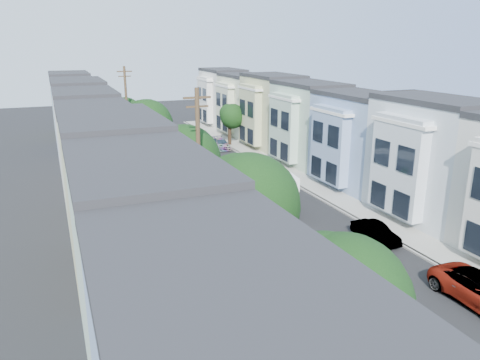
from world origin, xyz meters
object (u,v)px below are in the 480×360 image
object	(u,v)px
fedex_truck	(269,186)
lead_sedan	(239,175)
tree_d	(146,126)
tree_far_r	(232,117)
parked_left_c	(232,252)
parked_right_d	(221,144)
tree_b	(246,205)
parked_left_b	(302,329)
tree_c	(184,161)
utility_pole_far	(127,114)
parked_right_b	(375,233)
parked_right_c	(265,168)
tree_a	(340,303)
parked_left_d	(179,192)
tree_e	(124,117)
utility_pole_near	(199,174)

from	to	relation	value
fedex_truck	lead_sedan	size ratio (longest dim) A/B	1.43
tree_d	tree_far_r	distance (m)	18.79
parked_left_c	parked_right_d	distance (m)	30.79
parked_right_d	tree_b	bearing A→B (deg)	-104.95
parked_left_c	parked_left_b	bearing A→B (deg)	-93.80
fedex_truck	parked_left_c	world-z (taller)	fedex_truck
parked_left_b	tree_c	bearing A→B (deg)	101.57
utility_pole_far	parked_right_b	size ratio (longest dim) A/B	2.74
tree_c	parked_right_c	size ratio (longest dim) A/B	1.79
lead_sedan	tree_d	bearing A→B (deg)	169.58
tree_d	parked_right_b	bearing A→B (deg)	-58.06
tree_a	parked_left_d	world-z (taller)	tree_a
parked_left_b	tree_far_r	bearing A→B (deg)	78.71
tree_a	tree_e	distance (m)	43.18
tree_e	tree_c	bearing A→B (deg)	-90.00
tree_a	parked_right_d	distance (m)	43.78
tree_e	fedex_truck	world-z (taller)	tree_e
tree_e	parked_left_b	distance (m)	38.80
tree_c	parked_right_c	bearing A→B (deg)	45.44
tree_far_r	parked_right_b	distance (m)	31.43
parked_right_b	tree_d	bearing A→B (deg)	118.91
parked_left_d	lead_sedan	bearing A→B (deg)	25.19
parked_right_c	utility_pole_far	bearing A→B (deg)	133.81
tree_b	parked_right_c	size ratio (longest dim) A/B	1.88
tree_a	parked_right_c	size ratio (longest dim) A/B	1.67
tree_far_r	parked_right_c	world-z (taller)	tree_far_r
utility_pole_near	parked_right_c	distance (m)	19.03
tree_far_r	lead_sedan	bearing A→B (deg)	-108.84
tree_b	fedex_truck	size ratio (longest dim) A/B	1.20
tree_d	parked_right_d	size ratio (longest dim) A/B	1.92
utility_pole_far	parked_left_b	bearing A→B (deg)	-87.78
tree_a	tree_d	distance (m)	30.21
tree_c	tree_far_r	xyz separation A→B (m)	(13.20, 25.47, -1.52)
tree_a	tree_d	xyz separation A→B (m)	(0.00, 30.20, 0.67)
tree_far_r	lead_sedan	world-z (taller)	tree_far_r
parked_right_d	tree_e	bearing A→B (deg)	177.52
parked_left_d	parked_right_b	world-z (taller)	parked_left_d
tree_far_r	parked_right_c	xyz separation A→B (m)	(-1.99, -14.10, -2.95)
parked_left_b	utility_pole_near	bearing A→B (deg)	103.53
parked_right_b	parked_right_c	xyz separation A→B (m)	(0.00, 17.12, 0.10)
utility_pole_near	parked_left_b	world-z (taller)	utility_pole_near
tree_a	parked_left_b	world-z (taller)	tree_a
tree_b	parked_left_c	bearing A→B (deg)	75.57
tree_c	lead_sedan	world-z (taller)	tree_c
tree_e	fedex_truck	bearing A→B (deg)	-71.38
tree_b	utility_pole_far	xyz separation A→B (m)	(0.00, 33.16, -0.42)
tree_a	tree_far_r	xyz separation A→B (m)	(13.20, 43.45, -1.19)
tree_d	parked_right_c	distance (m)	12.22
tree_d	tree_far_r	bearing A→B (deg)	45.12
tree_c	fedex_truck	bearing A→B (deg)	20.62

